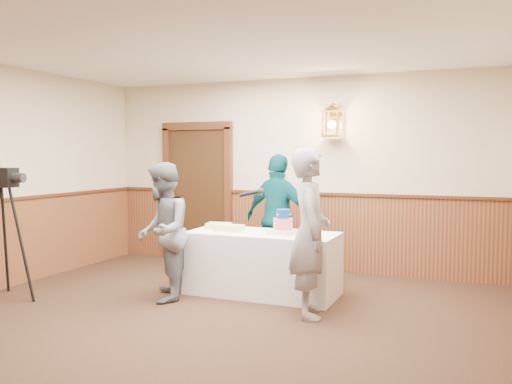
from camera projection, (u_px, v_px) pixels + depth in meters
ground at (170, 343)px, 4.85m from camera, size 7.00×7.00×0.00m
room_shell at (188, 172)px, 5.19m from camera, size 6.02×7.02×2.81m
display_table at (262, 263)px, 6.53m from camera, size 1.80×0.80×0.75m
tiered_cake at (283, 224)px, 6.34m from camera, size 0.35×0.35×0.30m
sheet_cake_yellow at (229, 228)px, 6.65m from camera, size 0.35×0.27×0.07m
sheet_cake_green at (219, 226)px, 6.86m from camera, size 0.33×0.28×0.07m
interviewer at (163, 232)px, 6.22m from camera, size 1.56×0.96×1.60m
baker at (310, 233)px, 5.61m from camera, size 0.63×0.75×1.75m
assistant_p at (279, 218)px, 7.15m from camera, size 1.06×0.61×1.69m
tv_camera_rig at (2, 241)px, 6.24m from camera, size 0.60×0.56×1.53m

